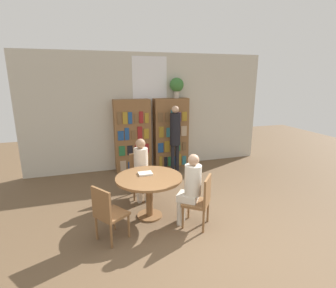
{
  "coord_description": "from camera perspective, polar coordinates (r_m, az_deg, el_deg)",
  "views": [
    {
      "loc": [
        -1.62,
        -2.92,
        2.4
      ],
      "look_at": [
        -0.05,
        2.09,
        1.05
      ],
      "focal_mm": 28.0,
      "sensor_mm": 36.0,
      "label": 1
    }
  ],
  "objects": [
    {
      "name": "ground_plane",
      "position": [
        4.12,
        10.09,
        -21.53
      ],
      "size": [
        16.0,
        16.0,
        0.0
      ],
      "primitive_type": "plane",
      "color": "brown"
    },
    {
      "name": "wall_back",
      "position": [
        6.99,
        -3.93,
        7.05
      ],
      "size": [
        6.4,
        0.07,
        3.0
      ],
      "color": "beige",
      "rests_on": "ground_plane"
    },
    {
      "name": "bookshelf_left",
      "position": [
        6.8,
        -7.71,
        1.78
      ],
      "size": [
        0.92,
        0.34,
        1.86
      ],
      "color": "brown",
      "rests_on": "ground_plane"
    },
    {
      "name": "bookshelf_right",
      "position": [
        7.05,
        0.62,
        2.35
      ],
      "size": [
        0.92,
        0.34,
        1.86
      ],
      "color": "brown",
      "rests_on": "ground_plane"
    },
    {
      "name": "flower_vase",
      "position": [
        6.95,
        1.9,
        12.61
      ],
      "size": [
        0.36,
        0.36,
        0.52
      ],
      "color": "#B7AD9E",
      "rests_on": "bookshelf_right"
    },
    {
      "name": "reading_table",
      "position": [
        4.57,
        -4.13,
        -8.66
      ],
      "size": [
        1.15,
        1.15,
        0.75
      ],
      "color": "brown",
      "rests_on": "ground_plane"
    },
    {
      "name": "chair_near_camera",
      "position": [
        4.07,
        -13.02,
        -14.15
      ],
      "size": [
        0.56,
        0.56,
        0.87
      ],
      "rotation": [
        0.0,
        0.0,
        -0.97
      ],
      "color": "brown",
      "rests_on": "ground_plane"
    },
    {
      "name": "chair_left_side",
      "position": [
        5.45,
        -6.1,
        -6.28
      ],
      "size": [
        0.41,
        0.41,
        0.87
      ],
      "rotation": [
        0.0,
        0.0,
        -3.17
      ],
      "color": "brown",
      "rests_on": "ground_plane"
    },
    {
      "name": "chair_far_side",
      "position": [
        4.36,
        7.15,
        -11.83
      ],
      "size": [
        0.56,
        0.56,
        0.87
      ],
      "rotation": [
        0.0,
        0.0,
        0.92
      ],
      "color": "brown",
      "rests_on": "ground_plane"
    },
    {
      "name": "seated_reader_left",
      "position": [
        5.21,
        -5.82,
        -4.65
      ],
      "size": [
        0.29,
        0.38,
        1.24
      ],
      "rotation": [
        0.0,
        0.0,
        -3.17
      ],
      "color": "beige",
      "rests_on": "ground_plane"
    },
    {
      "name": "seated_reader_right",
      "position": [
        4.31,
        4.9,
        -8.98
      ],
      "size": [
        0.42,
        0.41,
        1.23
      ],
      "rotation": [
        0.0,
        0.0,
        0.92
      ],
      "color": "silver",
      "rests_on": "ground_plane"
    },
    {
      "name": "librarian_standing",
      "position": [
        6.55,
        1.56,
        2.36
      ],
      "size": [
        0.26,
        0.53,
        1.72
      ],
      "color": "black",
      "rests_on": "ground_plane"
    },
    {
      "name": "open_book_on_table",
      "position": [
        4.63,
        -4.97,
        -6.41
      ],
      "size": [
        0.24,
        0.18,
        0.03
      ],
      "color": "silver",
      "rests_on": "reading_table"
    }
  ]
}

